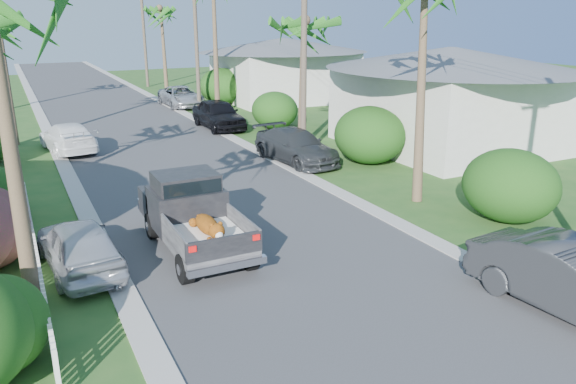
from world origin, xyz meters
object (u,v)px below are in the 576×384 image
palm_r_b (303,21)px  house_right_far (284,72)px  parked_car_rf (218,114)px  parked_car_ln (79,246)px  parked_car_rn (574,281)px  parked_car_rd (181,97)px  utility_pole_b (304,55)px  house_right_near (448,102)px  parked_car_rm (296,146)px  utility_pole_c (196,41)px  utility_pole_d (144,34)px  palm_r_d (161,9)px  pickup_truck (190,211)px  parked_car_lf (68,138)px

palm_r_b → house_right_far: palm_r_b is taller
parked_car_rf → parked_car_ln: bearing=-120.9°
parked_car_rf → house_right_far: size_ratio=0.54×
parked_car_rn → palm_r_b: 17.79m
parked_car_rd → utility_pole_b: 17.69m
parked_car_ln → house_right_near: size_ratio=0.44×
parked_car_rm → utility_pole_b: (0.60, 0.43, 3.89)m
utility_pole_c → parked_car_rm: bearing=-92.2°
house_right_near → utility_pole_d: 31.96m
parked_car_rn → parked_car_rf: 23.24m
utility_pole_c → palm_r_d: bearing=85.7°
house_right_near → house_right_far: house_right_near is taller
pickup_truck → parked_car_rm: bearing=45.3°
parked_car_rf → house_right_near: (8.41, -9.38, 1.40)m
pickup_truck → utility_pole_b: 11.23m
parked_car_lf → house_right_far: bearing=-154.9°
utility_pole_b → utility_pole_d: same height
pickup_truck → house_right_near: size_ratio=0.57×
palm_r_b → utility_pole_b: bearing=-116.6°
parked_car_rn → utility_pole_d: bearing=82.1°
palm_r_d → utility_pole_b: size_ratio=0.89×
house_right_far → utility_pole_d: (-7.40, 13.00, 2.48)m
parked_car_rn → house_right_near: (8.72, 13.87, 1.45)m
house_right_near → house_right_far: 18.00m
parked_car_rn → parked_car_rd: 32.11m
parked_car_rf → palm_r_d: (1.91, 18.62, 5.92)m
parked_car_rd → parked_car_lf: parked_car_rd is taller
house_right_far → pickup_truck: bearing=-121.5°
house_right_near → utility_pole_c: (-7.40, 16.00, 2.38)m
utility_pole_b → utility_pole_d: size_ratio=1.00×
parked_car_rn → utility_pole_d: (1.32, 44.87, 3.83)m
palm_r_b → utility_pole_b: utility_pole_b is taller
parked_car_ln → palm_r_b: 16.08m
parked_car_lf → utility_pole_d: utility_pole_d is taller
utility_pole_c → house_right_far: bearing=15.1°
utility_pole_d → house_right_far: bearing=-60.4°
palm_r_d → house_right_near: size_ratio=0.89×
parked_car_rm → house_right_near: 8.16m
parked_car_rd → house_right_far: bearing=-2.1°
parked_car_rm → parked_car_ln: 12.43m
parked_car_rf → parked_car_rd: size_ratio=0.96×
parked_car_ln → palm_r_b: bearing=-145.4°
parked_car_lf → parked_car_rd: bearing=-136.1°
house_right_far → parked_car_rn: bearing=-105.3°
parked_car_rn → house_right_far: house_right_far is taller
parked_car_rf → palm_r_b: size_ratio=0.67×
parked_car_rm → house_right_near: (8.00, -0.57, 1.51)m
parked_car_ln → house_right_near: house_right_near is taller
palm_r_b → utility_pole_c: (-1.00, 13.00, -1.35)m
house_right_near → utility_pole_b: bearing=172.3°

